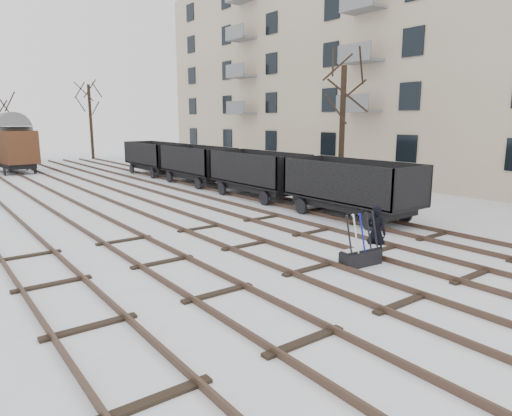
{
  "coord_description": "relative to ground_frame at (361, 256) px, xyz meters",
  "views": [
    {
      "loc": [
        -8.42,
        -8.73,
        4.08
      ],
      "look_at": [
        0.47,
        3.12,
        1.2
      ],
      "focal_mm": 32.0,
      "sensor_mm": 36.0,
      "label": 1
    }
  ],
  "objects": [
    {
      "name": "ground",
      "position": [
        -1.41,
        0.58,
        -0.28
      ],
      "size": [
        120.0,
        120.0,
        0.0
      ],
      "primitive_type": "plane",
      "color": "white",
      "rests_on": "ground"
    },
    {
      "name": "tracks",
      "position": [
        -1.41,
        14.26,
        -0.21
      ],
      "size": [
        13.9,
        52.0,
        0.16
      ],
      "color": "black",
      "rests_on": "ground"
    },
    {
      "name": "apartment_block",
      "position": [
        18.54,
        14.58,
        7.76
      ],
      "size": [
        10.12,
        45.0,
        16.1
      ],
      "color": "beige",
      "rests_on": "ground"
    },
    {
      "name": "ground_frame",
      "position": [
        0.0,
        0.0,
        0.0
      ],
      "size": [
        1.33,
        0.53,
        1.49
      ],
      "rotation": [
        0.0,
        0.0,
        -0.09
      ],
      "color": "black",
      "rests_on": "ground"
    },
    {
      "name": "worker",
      "position": [
        0.75,
        0.1,
        0.54
      ],
      "size": [
        0.53,
        0.68,
        1.64
      ],
      "primitive_type": "imported",
      "rotation": [
        0.0,
        0.0,
        1.82
      ],
      "color": "black",
      "rests_on": "ground"
    },
    {
      "name": "freight_wagon_a",
      "position": [
        4.59,
        4.46,
        0.64
      ],
      "size": [
        2.36,
        5.89,
        2.41
      ],
      "color": "black",
      "rests_on": "ground"
    },
    {
      "name": "freight_wagon_b",
      "position": [
        4.59,
        10.86,
        0.64
      ],
      "size": [
        2.36,
        5.89,
        2.41
      ],
      "color": "black",
      "rests_on": "ground"
    },
    {
      "name": "freight_wagon_c",
      "position": [
        4.59,
        17.26,
        0.64
      ],
      "size": [
        2.36,
        5.89,
        2.41
      ],
      "color": "black",
      "rests_on": "ground"
    },
    {
      "name": "freight_wagon_d",
      "position": [
        4.59,
        23.66,
        0.64
      ],
      "size": [
        2.36,
        5.89,
        2.41
      ],
      "color": "black",
      "rests_on": "ground"
    },
    {
      "name": "box_van_wagon",
      "position": [
        -3.51,
        31.45,
        1.82
      ],
      "size": [
        2.97,
        4.96,
        3.61
      ],
      "rotation": [
        0.0,
        0.0,
        0.1
      ],
      "color": "black",
      "rests_on": "ground"
    },
    {
      "name": "tree_near",
      "position": [
        8.61,
        8.79,
        3.14
      ],
      "size": [
        0.3,
        0.3,
        6.85
      ],
      "primitive_type": "cylinder",
      "color": "black",
      "rests_on": "ground"
    },
    {
      "name": "tree_far_right",
      "position": [
        5.29,
        40.53,
        3.52
      ],
      "size": [
        0.3,
        0.3,
        7.6
      ],
      "primitive_type": "cylinder",
      "color": "black",
      "rests_on": "ground"
    }
  ]
}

